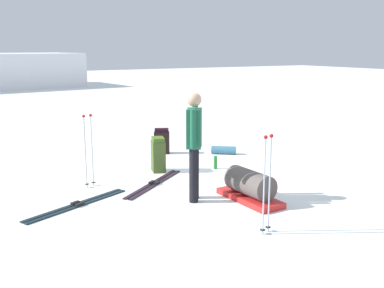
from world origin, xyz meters
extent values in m
plane|color=white|center=(0.00, 0.00, 0.00)|extent=(80.00, 80.00, 0.00)
cylinder|color=black|center=(-0.39, -0.76, 0.42)|extent=(0.14, 0.14, 0.85)
cylinder|color=black|center=(-0.50, -0.93, 0.42)|extent=(0.14, 0.14, 0.85)
cube|color=#18573A|center=(-0.45, -0.85, 1.15)|extent=(0.37, 0.40, 0.60)
cylinder|color=#18573A|center=(-0.31, -0.65, 1.18)|extent=(0.09, 0.09, 0.58)
cylinder|color=#18573A|center=(-0.58, -1.05, 1.18)|extent=(0.09, 0.09, 0.58)
sphere|color=tan|center=(-0.45, -0.85, 1.59)|extent=(0.22, 0.22, 0.22)
cube|color=black|center=(-0.61, 0.19, 0.01)|extent=(1.52, 1.19, 0.02)
cube|color=black|center=(-0.61, 0.19, 0.04)|extent=(0.15, 0.14, 0.03)
cube|color=black|center=(-0.67, 0.27, 0.01)|extent=(1.52, 1.19, 0.02)
cube|color=black|center=(-0.67, 0.27, 0.04)|extent=(0.15, 0.14, 0.03)
cube|color=black|center=(-2.11, -0.25, 0.01)|extent=(1.74, 0.81, 0.02)
cube|color=black|center=(-2.11, -0.25, 0.04)|extent=(0.15, 0.11, 0.03)
cube|color=black|center=(-2.15, -0.15, 0.01)|extent=(1.74, 0.81, 0.02)
cube|color=black|center=(-2.15, -0.15, 0.04)|extent=(0.15, 0.11, 0.03)
cube|color=black|center=(0.55, 2.34, 0.25)|extent=(0.41, 0.36, 0.49)
cube|color=black|center=(0.55, 2.34, 0.53)|extent=(0.37, 0.32, 0.08)
cube|color=#3D5022|center=(-0.19, 0.98, 0.30)|extent=(0.32, 0.39, 0.59)
cube|color=#405C20|center=(-0.19, 0.98, 0.63)|extent=(0.29, 0.35, 0.08)
cylinder|color=beige|center=(-1.72, 0.63, 0.60)|extent=(0.02, 0.02, 1.21)
sphere|color=#A51919|center=(-1.72, 0.63, 1.24)|extent=(0.05, 0.05, 0.05)
cylinder|color=black|center=(-1.72, 0.63, 0.06)|extent=(0.07, 0.07, 0.01)
cylinder|color=beige|center=(-1.59, 0.67, 0.60)|extent=(0.02, 0.02, 1.21)
sphere|color=#A51919|center=(-1.59, 0.67, 1.24)|extent=(0.05, 0.05, 0.05)
cylinder|color=black|center=(-1.59, 0.67, 0.06)|extent=(0.07, 0.07, 0.01)
cylinder|color=#ACB9C9|center=(-0.37, -2.47, 0.62)|extent=(0.02, 0.02, 1.25)
sphere|color=#A51919|center=(-0.37, -2.47, 1.28)|extent=(0.05, 0.05, 0.05)
cylinder|color=black|center=(-0.37, -2.47, 0.06)|extent=(0.07, 0.07, 0.01)
cylinder|color=#ACB9C9|center=(-0.25, -2.43, 0.62)|extent=(0.02, 0.02, 1.25)
sphere|color=#A51919|center=(-0.25, -2.43, 1.28)|extent=(0.05, 0.05, 0.05)
cylinder|color=black|center=(-0.25, -2.43, 0.06)|extent=(0.07, 0.07, 0.01)
cube|color=red|center=(0.29, -1.32, 0.04)|extent=(0.49, 1.19, 0.09)
cylinder|color=#544B48|center=(0.29, -1.32, 0.29)|extent=(0.43, 0.84, 0.40)
cylinder|color=teal|center=(1.73, 1.58, 0.09)|extent=(0.54, 0.48, 0.18)
cylinder|color=#206F2A|center=(0.86, 0.57, 0.13)|extent=(0.07, 0.07, 0.26)
camera|label=1|loc=(-3.92, -6.85, 2.36)|focal=43.06mm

